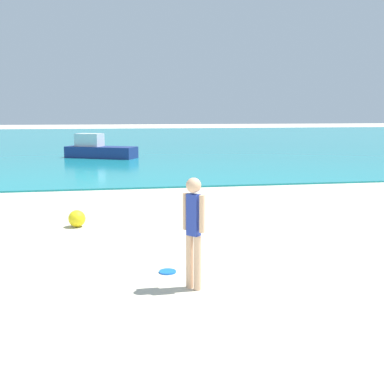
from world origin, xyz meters
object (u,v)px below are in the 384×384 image
object	(u,v)px
frisbee	(168,272)
boat_near	(99,149)
beach_ball	(77,219)
person_standing	(194,227)

from	to	relation	value
frisbee	boat_near	size ratio (longest dim) A/B	0.07
boat_near	beach_ball	xyz separation A→B (m)	(-0.25, -15.97, -0.33)
person_standing	boat_near	world-z (taller)	person_standing
beach_ball	person_standing	bearing A→B (deg)	-65.74
frisbee	boat_near	bearing A→B (deg)	93.99
beach_ball	boat_near	bearing A→B (deg)	89.12
person_standing	beach_ball	distance (m)	4.62
frisbee	beach_ball	size ratio (longest dim) A/B	0.72
boat_near	person_standing	bearing A→B (deg)	-57.82
frisbee	beach_ball	distance (m)	3.76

